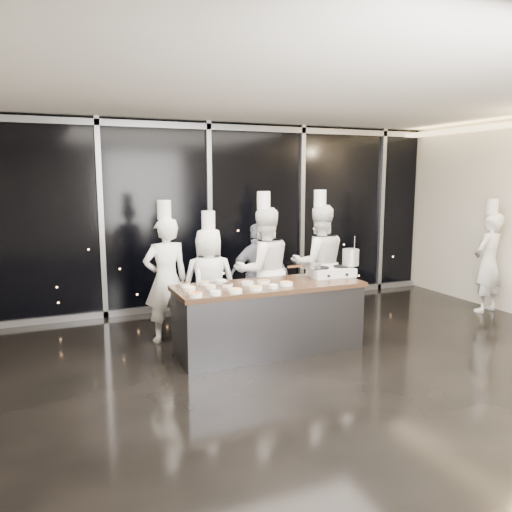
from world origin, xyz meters
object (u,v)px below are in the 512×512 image
at_px(chef_center, 263,270).
at_px(chef_left, 209,281).
at_px(stove, 331,272).
at_px(guest, 259,276).
at_px(stock_pot, 351,257).
at_px(frying_pan, 310,266).
at_px(demo_counter, 269,317).
at_px(chef_far_left, 166,279).
at_px(chef_right, 319,263).
at_px(chef_side, 488,261).

bearing_deg(chef_center, chef_left, -7.36).
bearing_deg(stove, guest, 132.00).
bearing_deg(stock_pot, chef_left, 155.11).
height_order(frying_pan, guest, guest).
bearing_deg(chef_left, guest, -164.11).
bearing_deg(frying_pan, chef_left, 150.67).
height_order(demo_counter, chef_far_left, chef_far_left).
distance_m(stove, frying_pan, 0.34).
distance_m(demo_counter, chef_right, 1.68).
distance_m(frying_pan, guest, 0.99).
bearing_deg(guest, chef_far_left, 10.64).
xyz_separation_m(chef_far_left, guest, (1.43, 0.09, -0.09)).
xyz_separation_m(chef_far_left, chef_center, (1.42, -0.11, 0.04)).
bearing_deg(guest, chef_side, 177.21).
height_order(chef_far_left, chef_left, chef_far_left).
xyz_separation_m(frying_pan, chef_far_left, (-1.82, 0.78, -0.18)).
relative_size(chef_far_left, guest, 1.23).
distance_m(chef_center, chef_side, 3.95).
height_order(chef_left, chef_center, chef_center).
height_order(demo_counter, chef_side, chef_side).
bearing_deg(chef_far_left, frying_pan, 151.22).
relative_size(demo_counter, stock_pot, 10.74).
bearing_deg(demo_counter, chef_left, 119.25).
relative_size(frying_pan, stock_pot, 2.18).
bearing_deg(chef_far_left, chef_left, 174.44).
relative_size(chef_center, chef_right, 1.00).
height_order(stove, stock_pot, stock_pot).
height_order(stock_pot, chef_side, chef_side).
relative_size(stock_pot, guest, 0.14).
bearing_deg(chef_side, stove, -9.34).
xyz_separation_m(guest, chef_right, (1.00, -0.05, 0.14)).
bearing_deg(stove, demo_counter, -169.79).
bearing_deg(demo_counter, stock_pot, 3.73).
xyz_separation_m(stove, frying_pan, (-0.32, 0.03, 0.10)).
height_order(chef_far_left, chef_right, chef_right).
height_order(chef_left, chef_side, chef_side).
relative_size(stock_pot, chef_center, 0.11).
height_order(stock_pot, chef_center, chef_center).
distance_m(chef_left, chef_center, 0.82).
relative_size(stove, guest, 0.39).
xyz_separation_m(stock_pot, chef_center, (-1.01, 0.73, -0.23)).
distance_m(stove, stock_pot, 0.35).
bearing_deg(frying_pan, chef_right, 57.04).
height_order(frying_pan, chef_left, chef_left).
xyz_separation_m(chef_center, chef_right, (1.01, 0.15, 0.00)).
relative_size(demo_counter, frying_pan, 4.92).
relative_size(stock_pot, chef_side, 0.12).
distance_m(frying_pan, chef_center, 0.80).
bearing_deg(guest, chef_left, 13.46).
bearing_deg(demo_counter, chef_side, 4.62).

